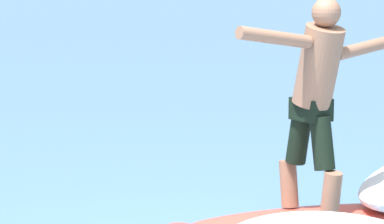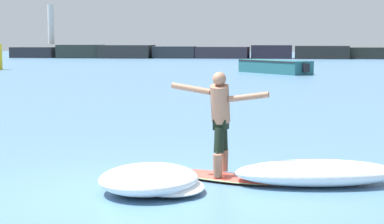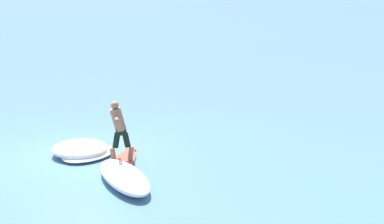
{
  "view_description": "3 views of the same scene",
  "coord_description": "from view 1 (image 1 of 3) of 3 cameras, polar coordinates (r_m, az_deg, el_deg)",
  "views": [
    {
      "loc": [
        -3.85,
        -3.2,
        1.85
      ],
      "look_at": [
        1.36,
        2.56,
        0.61
      ],
      "focal_mm": 85.0,
      "sensor_mm": 36.0,
      "label": 1
    },
    {
      "loc": [
        1.81,
        -8.59,
        2.13
      ],
      "look_at": [
        0.51,
        2.03,
        0.91
      ],
      "focal_mm": 60.0,
      "sensor_mm": 36.0,
      "label": 2
    },
    {
      "loc": [
        13.9,
        -1.4,
        4.75
      ],
      "look_at": [
        1.32,
        2.79,
        1.27
      ],
      "focal_mm": 50.0,
      "sensor_mm": 36.0,
      "label": 3
    }
  ],
  "objects": [
    {
      "name": "surfer",
      "position": [
        6.48,
        7.82,
        1.34
      ],
      "size": [
        1.48,
        0.64,
        1.57
      ],
      "color": "#91654D",
      "rests_on": "surfboard"
    },
    {
      "name": "surfboard",
      "position": [
        6.69,
        7.05,
        -6.69
      ],
      "size": [
        2.08,
        1.35,
        0.22
      ],
      "color": "#DE4F3F",
      "rests_on": "ground"
    }
  ]
}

